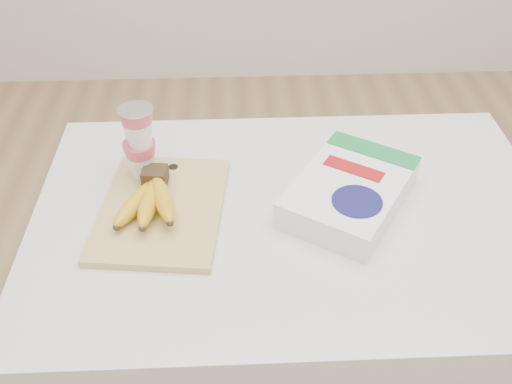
% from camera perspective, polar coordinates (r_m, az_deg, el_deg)
% --- Properties ---
extents(table, '(1.03, 0.69, 0.77)m').
position_cam_1_polar(table, '(1.41, 3.21, -13.74)').
color(table, white).
rests_on(table, ground).
extents(cutting_board, '(0.27, 0.34, 0.02)m').
position_cam_1_polar(cutting_board, '(1.13, -9.38, -1.66)').
color(cutting_board, '#DEC17A').
rests_on(cutting_board, table).
extents(bananas, '(0.13, 0.18, 0.06)m').
position_cam_1_polar(bananas, '(1.11, -10.58, -0.61)').
color(bananas, '#382816').
rests_on(bananas, cutting_board).
extents(yogurt_stack, '(0.07, 0.07, 0.16)m').
position_cam_1_polar(yogurt_stack, '(1.16, -11.61, 5.06)').
color(yogurt_stack, white).
rests_on(yogurt_stack, cutting_board).
extents(cereal_box, '(0.31, 0.34, 0.06)m').
position_cam_1_polar(cereal_box, '(1.13, 9.36, 0.05)').
color(cereal_box, white).
rests_on(cereal_box, table).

